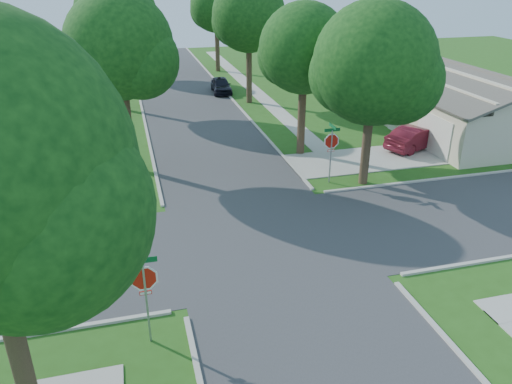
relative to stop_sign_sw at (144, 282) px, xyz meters
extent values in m
plane|color=#275216|center=(4.70, 4.70, -2.03)|extent=(100.00, 100.00, 0.00)
cube|color=#333335|center=(4.70, 4.70, -2.03)|extent=(7.00, 100.00, 0.02)
cube|color=#9E9B91|center=(10.80, 30.70, -2.01)|extent=(1.20, 40.00, 0.04)
cube|color=#9E9B91|center=(-1.40, 30.70, -2.01)|extent=(1.20, 40.00, 0.04)
cube|color=#9E9B91|center=(12.60, 11.80, -2.01)|extent=(8.80, 3.60, 0.05)
cube|color=gray|center=(0.00, 0.00, -0.68)|extent=(0.06, 0.06, 2.70)
cylinder|color=white|center=(0.00, 0.00, 0.12)|extent=(1.05, 0.02, 1.05)
cylinder|color=#B7160C|center=(0.00, 0.00, 0.12)|extent=(0.90, 0.03, 0.90)
cube|color=#B7160C|center=(0.00, 0.00, -0.35)|extent=(0.34, 0.03, 0.12)
cube|color=white|center=(0.00, 0.00, -0.35)|extent=(0.30, 0.03, 0.08)
cube|color=#0C5426|center=(0.00, 0.00, 0.69)|extent=(0.80, 0.02, 0.16)
cube|color=#0C5426|center=(0.00, 0.00, 0.87)|extent=(0.02, 0.80, 0.16)
cube|color=gray|center=(9.40, 9.40, -0.68)|extent=(0.06, 0.06, 2.70)
cylinder|color=white|center=(9.40, 9.40, 0.12)|extent=(1.05, 0.02, 1.05)
cylinder|color=#B7160C|center=(9.40, 9.40, 0.12)|extent=(0.90, 0.03, 0.90)
cube|color=#B7160C|center=(9.40, 9.40, -0.35)|extent=(0.34, 0.03, 0.12)
cube|color=white|center=(9.40, 9.40, -0.35)|extent=(0.30, 0.03, 0.08)
cube|color=#0C5426|center=(9.40, 9.40, 0.69)|extent=(0.80, 0.02, 0.16)
cube|color=#0C5426|center=(9.40, 9.40, 0.87)|extent=(0.02, 0.80, 0.16)
cylinder|color=#38281C|center=(9.40, 13.70, -0.05)|extent=(0.44, 0.44, 3.95)
sphere|color=#0D340E|center=(9.40, 13.70, 3.85)|extent=(4.80, 4.80, 4.80)
sphere|color=#0D340E|center=(10.24, 13.22, 3.25)|extent=(3.46, 3.46, 3.46)
sphere|color=#0D340E|center=(8.68, 14.30, 3.37)|extent=(3.26, 3.26, 3.26)
cylinder|color=#38281C|center=(9.40, 25.70, 0.12)|extent=(0.44, 0.44, 4.30)
sphere|color=#0D340E|center=(9.40, 25.70, 4.48)|extent=(5.40, 5.40, 5.40)
sphere|color=#0D340E|center=(10.35, 25.16, 3.81)|extent=(3.89, 3.89, 3.89)
sphere|color=#0D340E|center=(8.59, 26.38, 3.94)|extent=(3.67, 3.67, 3.67)
cylinder|color=#38281C|center=(9.40, 38.70, 0.07)|extent=(0.44, 0.44, 4.20)
sphere|color=#0D340E|center=(9.40, 38.70, 4.19)|extent=(5.00, 5.00, 5.00)
sphere|color=#0D340E|center=(10.28, 38.20, 3.57)|extent=(3.60, 3.60, 3.60)
sphere|color=#0D340E|center=(8.65, 39.33, 3.69)|extent=(3.40, 3.40, 3.40)
cylinder|color=#38281C|center=(0.00, 13.70, 0.09)|extent=(0.44, 0.44, 4.25)
sphere|color=#0D340E|center=(0.00, 13.70, 4.34)|extent=(5.20, 5.20, 5.20)
sphere|color=#0D340E|center=(0.91, 13.18, 3.69)|extent=(3.74, 3.74, 3.74)
sphere|color=#0D340E|center=(-0.78, 14.35, 3.82)|extent=(3.54, 3.54, 3.54)
cylinder|color=#38281C|center=(0.00, 25.70, 0.19)|extent=(0.44, 0.44, 4.44)
sphere|color=#0D340E|center=(0.00, 25.70, 4.73)|extent=(5.60, 5.60, 5.60)
sphere|color=#0D340E|center=(0.98, 25.14, 4.03)|extent=(4.03, 4.03, 4.03)
sphere|color=#0D340E|center=(-0.84, 26.40, 4.17)|extent=(3.81, 3.81, 3.81)
cylinder|color=#38281C|center=(0.00, 38.70, -0.08)|extent=(0.44, 0.44, 3.90)
sphere|color=#0D340E|center=(0.00, 38.70, 3.70)|extent=(4.60, 4.60, 4.60)
sphere|color=#0D340E|center=(0.80, 38.24, 3.13)|extent=(3.31, 3.31, 3.31)
sphere|color=#0D340E|center=(-0.69, 39.28, 3.24)|extent=(3.13, 3.13, 3.13)
cylinder|color=#38281C|center=(-2.80, -2.30, -0.01)|extent=(0.44, 0.44, 4.04)
sphere|color=#0D340E|center=(-1.75, -2.90, 3.77)|extent=(4.32, 4.32, 4.32)
cylinder|color=#38281C|center=(11.00, 8.90, -0.26)|extent=(0.44, 0.44, 3.54)
sphere|color=#0D340E|center=(11.00, 8.90, 3.83)|extent=(5.60, 5.60, 5.60)
sphere|color=#0D340E|center=(11.98, 8.34, 3.13)|extent=(4.03, 4.03, 4.03)
sphere|color=#0D340E|center=(10.16, 9.60, 3.27)|extent=(3.81, 3.81, 3.81)
cube|color=beige|center=(20.70, 15.70, -0.63)|extent=(8.00, 13.00, 2.80)
cube|color=#433F39|center=(22.70, 15.70, 1.42)|extent=(4.42, 13.60, 1.56)
cube|color=#433F39|center=(18.70, 15.70, 1.42)|extent=(4.42, 13.60, 1.56)
cube|color=silver|center=(16.67, 11.80, -0.93)|extent=(0.06, 3.20, 2.20)
cube|color=silver|center=(16.67, 16.35, -1.03)|extent=(0.06, 0.90, 2.00)
cube|color=#1E2633|center=(16.67, 18.95, -0.48)|extent=(0.06, 1.80, 1.10)
cube|color=beige|center=(20.70, 33.70, -0.63)|extent=(8.00, 13.00, 2.80)
cube|color=#433F39|center=(22.70, 33.70, 1.42)|extent=(4.42, 13.60, 1.56)
cube|color=#433F39|center=(18.70, 33.70, 1.42)|extent=(4.42, 13.60, 1.56)
cube|color=silver|center=(16.67, 29.80, -0.93)|extent=(0.06, 3.20, 2.20)
cube|color=silver|center=(16.67, 34.35, -1.03)|extent=(0.06, 0.90, 2.00)
cube|color=#1E2633|center=(16.67, 36.95, -0.48)|extent=(0.06, 1.80, 1.10)
cube|color=silver|center=(-7.27, 20.35, -1.03)|extent=(0.06, 0.90, 2.00)
cube|color=#1E2633|center=(-7.27, 22.95, -0.48)|extent=(0.06, 1.80, 1.10)
cube|color=#433F39|center=(-9.30, 36.70, 1.42)|extent=(4.42, 13.60, 1.56)
cube|color=silver|center=(-7.27, 32.80, -0.93)|extent=(0.06, 3.20, 2.20)
cube|color=silver|center=(-7.27, 37.35, -1.03)|extent=(0.06, 0.90, 2.00)
cube|color=#1E2633|center=(-7.27, 39.95, -0.48)|extent=(0.06, 1.80, 1.10)
imported|color=maroon|center=(16.20, 12.78, -1.35)|extent=(4.36, 2.96, 1.36)
imported|color=black|center=(7.90, 29.43, -1.39)|extent=(1.72, 3.82, 1.27)
imported|color=black|center=(3.50, 46.02, -1.29)|extent=(2.54, 5.29, 1.49)
camera|label=1|loc=(0.05, -11.72, 7.90)|focal=35.00mm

